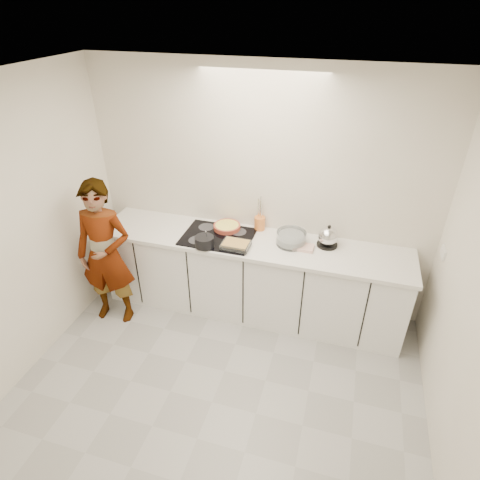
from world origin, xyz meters
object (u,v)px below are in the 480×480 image
(baking_dish, at_px, (236,245))
(utensil_crock, at_px, (260,223))
(hob, at_px, (218,236))
(saucepan, at_px, (204,242))
(cook, at_px, (105,255))
(tart_dish, at_px, (227,226))
(kettle, at_px, (328,237))
(mixing_bowl, at_px, (291,239))

(baking_dish, relative_size, utensil_crock, 1.94)
(hob, xyz_separation_m, saucepan, (-0.06, -0.22, 0.06))
(saucepan, height_order, cook, cook)
(tart_dish, height_order, kettle, kettle)
(hob, distance_m, mixing_bowl, 0.76)
(mixing_bowl, xyz_separation_m, kettle, (0.35, 0.07, 0.04))
(kettle, relative_size, cook, 0.15)
(hob, relative_size, utensil_crock, 4.98)
(utensil_crock, bearing_deg, cook, -151.72)
(saucepan, bearing_deg, kettle, 17.77)
(utensil_crock, bearing_deg, saucepan, -130.97)
(kettle, bearing_deg, utensil_crock, 169.86)
(mixing_bowl, bearing_deg, baking_dish, -155.48)
(hob, height_order, kettle, kettle)
(kettle, bearing_deg, saucepan, -162.23)
(tart_dish, distance_m, mixing_bowl, 0.71)
(saucepan, relative_size, kettle, 0.87)
(cook, bearing_deg, hob, 17.28)
(hob, bearing_deg, cook, -155.23)
(baking_dish, xyz_separation_m, mixing_bowl, (0.51, 0.23, 0.02))
(mixing_bowl, bearing_deg, kettle, 11.77)
(saucepan, xyz_separation_m, baking_dish, (0.30, 0.07, -0.02))
(tart_dish, xyz_separation_m, utensil_crock, (0.33, 0.11, 0.03))
(kettle, bearing_deg, cook, -163.55)
(baking_dish, xyz_separation_m, cook, (-1.29, -0.33, -0.15))
(saucepan, distance_m, utensil_crock, 0.67)
(tart_dish, distance_m, saucepan, 0.41)
(tart_dish, xyz_separation_m, baking_dish, (0.20, -0.33, 0.00))
(mixing_bowl, distance_m, utensil_crock, 0.43)
(tart_dish, bearing_deg, kettle, -1.08)
(tart_dish, distance_m, baking_dish, 0.38)
(hob, bearing_deg, utensil_crock, 36.96)
(kettle, height_order, utensil_crock, kettle)
(mixing_bowl, distance_m, cook, 1.89)
(baking_dish, distance_m, mixing_bowl, 0.56)
(hob, xyz_separation_m, mixing_bowl, (0.75, 0.08, 0.06))
(tart_dish, relative_size, mixing_bowl, 0.89)
(kettle, xyz_separation_m, cook, (-2.15, -0.64, -0.21))
(mixing_bowl, bearing_deg, saucepan, -159.73)
(baking_dish, distance_m, cook, 1.34)
(hob, relative_size, baking_dish, 2.56)
(tart_dish, bearing_deg, hob, -104.03)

